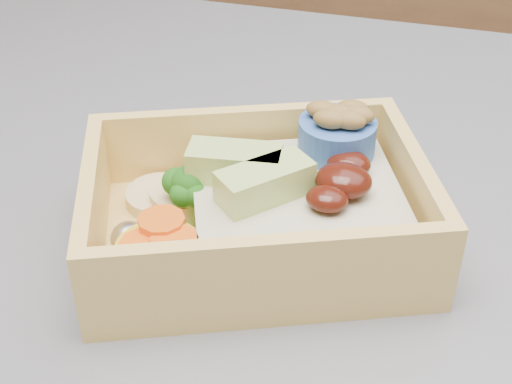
# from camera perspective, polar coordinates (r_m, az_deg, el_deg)

# --- Properties ---
(bento_box) EXTENTS (0.25, 0.22, 0.08)m
(bento_box) POSITION_cam_1_polar(r_m,az_deg,el_deg) (0.44, 0.78, -1.21)
(bento_box) COLOR #E5BB5E
(bento_box) RESTS_ON island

